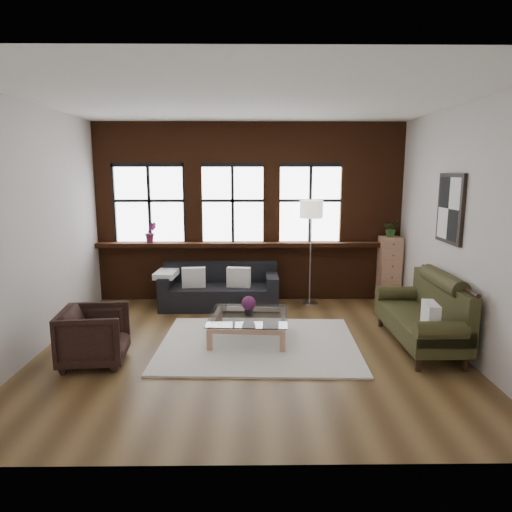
{
  "coord_description": "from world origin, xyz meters",
  "views": [
    {
      "loc": [
        0.03,
        -5.82,
        2.35
      ],
      "look_at": [
        0.1,
        0.6,
        1.15
      ],
      "focal_mm": 32.0,
      "sensor_mm": 36.0,
      "label": 1
    }
  ],
  "objects_px": {
    "armchair": "(94,336)",
    "dark_sofa": "(220,287)",
    "drawer_chest": "(389,269)",
    "floor_lamp": "(310,249)",
    "vase": "(249,311)",
    "vintage_settee": "(420,311)",
    "coffee_table": "(249,327)"
  },
  "relations": [
    {
      "from": "armchair",
      "to": "dark_sofa",
      "type": "bearing_deg",
      "value": -36.08
    },
    {
      "from": "drawer_chest",
      "to": "floor_lamp",
      "type": "height_order",
      "value": "floor_lamp"
    },
    {
      "from": "armchair",
      "to": "floor_lamp",
      "type": "distance_m",
      "value": 3.97
    },
    {
      "from": "dark_sofa",
      "to": "armchair",
      "type": "height_order",
      "value": "dark_sofa"
    },
    {
      "from": "armchair",
      "to": "vase",
      "type": "relative_size",
      "value": 5.75
    },
    {
      "from": "armchair",
      "to": "drawer_chest",
      "type": "height_order",
      "value": "drawer_chest"
    },
    {
      "from": "vase",
      "to": "drawer_chest",
      "type": "relative_size",
      "value": 0.11
    },
    {
      "from": "armchair",
      "to": "vintage_settee",
      "type": "bearing_deg",
      "value": -88.77
    },
    {
      "from": "coffee_table",
      "to": "vintage_settee",
      "type": "bearing_deg",
      "value": -6.87
    },
    {
      "from": "vase",
      "to": "coffee_table",
      "type": "bearing_deg",
      "value": 180.0
    },
    {
      "from": "vintage_settee",
      "to": "armchair",
      "type": "bearing_deg",
      "value": -172.84
    },
    {
      "from": "dark_sofa",
      "to": "vintage_settee",
      "type": "height_order",
      "value": "vintage_settee"
    },
    {
      "from": "coffee_table",
      "to": "floor_lamp",
      "type": "xyz_separation_m",
      "value": [
        1.08,
        1.74,
        0.83
      ]
    },
    {
      "from": "vintage_settee",
      "to": "drawer_chest",
      "type": "xyz_separation_m",
      "value": [
        0.23,
        2.16,
        0.1
      ]
    },
    {
      "from": "vintage_settee",
      "to": "coffee_table",
      "type": "bearing_deg",
      "value": 173.13
    },
    {
      "from": "armchair",
      "to": "drawer_chest",
      "type": "bearing_deg",
      "value": -64.65
    },
    {
      "from": "coffee_table",
      "to": "dark_sofa",
      "type": "bearing_deg",
      "value": 108.19
    },
    {
      "from": "vase",
      "to": "drawer_chest",
      "type": "height_order",
      "value": "drawer_chest"
    },
    {
      "from": "vintage_settee",
      "to": "armchair",
      "type": "height_order",
      "value": "vintage_settee"
    },
    {
      "from": "floor_lamp",
      "to": "vintage_settee",
      "type": "bearing_deg",
      "value": -58.74
    },
    {
      "from": "coffee_table",
      "to": "drawer_chest",
      "type": "xyz_separation_m",
      "value": [
        2.54,
        1.89,
        0.42
      ]
    },
    {
      "from": "vase",
      "to": "floor_lamp",
      "type": "relative_size",
      "value": 0.07
    },
    {
      "from": "vintage_settee",
      "to": "floor_lamp",
      "type": "xyz_separation_m",
      "value": [
        -1.22,
        2.02,
        0.51
      ]
    },
    {
      "from": "armchair",
      "to": "coffee_table",
      "type": "relative_size",
      "value": 0.72
    },
    {
      "from": "vintage_settee",
      "to": "coffee_table",
      "type": "xyz_separation_m",
      "value": [
        -2.31,
        0.28,
        -0.32
      ]
    },
    {
      "from": "coffee_table",
      "to": "vase",
      "type": "distance_m",
      "value": 0.25
    },
    {
      "from": "coffee_table",
      "to": "armchair",
      "type": "bearing_deg",
      "value": -156.99
    },
    {
      "from": "vase",
      "to": "floor_lamp",
      "type": "bearing_deg",
      "value": 58.12
    },
    {
      "from": "armchair",
      "to": "vase",
      "type": "bearing_deg",
      "value": -72.92
    },
    {
      "from": "coffee_table",
      "to": "vase",
      "type": "relative_size",
      "value": 8.01
    },
    {
      "from": "armchair",
      "to": "drawer_chest",
      "type": "xyz_separation_m",
      "value": [
        4.43,
        2.69,
        0.24
      ]
    },
    {
      "from": "vintage_settee",
      "to": "armchair",
      "type": "xyz_separation_m",
      "value": [
        -4.2,
        -0.53,
        -0.14
      ]
    }
  ]
}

